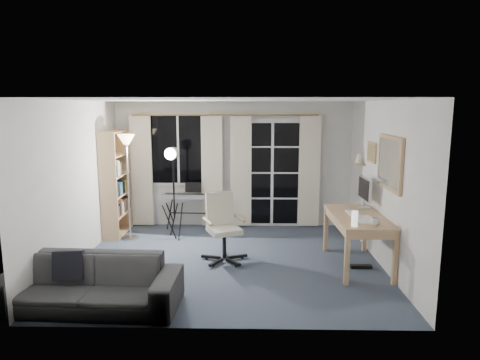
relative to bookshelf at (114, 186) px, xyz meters
name	(u,v)px	position (x,y,z in m)	size (l,w,h in m)	color
floor	(229,261)	(2.12, -1.33, -0.91)	(4.50, 4.00, 0.02)	#353F4D
window	(178,149)	(1.07, 0.65, 0.60)	(1.20, 0.08, 1.40)	white
french_door	(272,174)	(2.87, 0.65, 0.13)	(1.32, 0.09, 2.11)	white
curtains	(226,171)	(1.99, 0.55, 0.20)	(3.60, 0.07, 2.13)	gold
bookshelf	(114,186)	(0.00, 0.00, 0.00)	(0.31, 0.88, 1.89)	tan
torchiere_lamp	(127,155)	(0.34, -0.26, 0.59)	(0.32, 0.32, 1.84)	#B2B2B7
keyboard_piano	(193,197)	(1.36, 0.37, -0.27)	(1.16, 0.59, 0.83)	black
studio_light	(172,164)	(1.11, -0.27, 0.44)	(0.34, 0.35, 1.66)	black
office_chair	(222,220)	(2.01, -1.22, -0.29)	(0.71, 0.69, 1.03)	black
desk	(358,222)	(4.00, -1.49, -0.23)	(0.75, 1.44, 0.76)	tan
monitor	(365,190)	(4.20, -1.04, 0.15)	(0.19, 0.55, 0.48)	silver
desk_clutter	(357,231)	(3.94, -1.72, -0.30)	(0.44, 0.87, 0.97)	white
mug	(376,220)	(4.10, -1.99, -0.07)	(0.13, 0.10, 0.13)	silver
wall_mirror	(390,163)	(4.35, -1.68, 0.65)	(0.04, 0.94, 0.74)	tan
framed_print	(372,152)	(4.35, -0.78, 0.70)	(0.03, 0.42, 0.32)	tan
wall_shelf	(359,160)	(4.28, -0.28, 0.51)	(0.16, 0.30, 0.18)	tan
sofa	(90,275)	(0.59, -2.87, -0.50)	(2.06, 0.68, 0.80)	#2D2D2F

